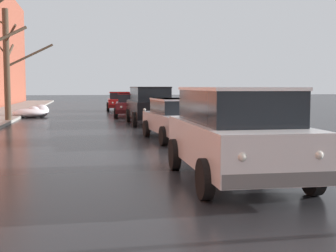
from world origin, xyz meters
TOP-DOWN VIEW (x-y plane):
  - snow_bank_along_left_kerb at (4.71, 30.00)m, footprint 2.10×0.97m
  - snow_bank_mid_block_left at (-4.34, 28.68)m, footprint 2.08×1.46m
  - snow_bank_near_corner_right at (4.18, 24.51)m, footprint 1.82×0.95m
  - bare_tree_far_down_block at (-5.12, 24.69)m, footprint 4.18×2.73m
  - suv_white_approaching_near_lane at (1.47, 9.04)m, footprint 2.12×4.50m
  - sedan_silver_parked_kerbside_close at (1.82, 15.95)m, footprint 2.17×4.37m
  - suv_black_parked_kerbside_mid at (1.78, 22.70)m, footprint 2.04×4.73m
  - sedan_maroon_parked_far_down_block at (1.45, 28.25)m, footprint 2.30×4.37m
  - sedan_red_queued_behind_truck at (1.28, 35.16)m, footprint 2.05×3.93m

SIDE VIEW (x-z plane):
  - snow_bank_mid_block_left at x=-4.34m, z-range -0.08..0.68m
  - snow_bank_along_left_kerb at x=4.71m, z-range -0.01..0.66m
  - snow_bank_near_corner_right at x=4.18m, z-range -0.02..0.67m
  - sedan_red_queued_behind_truck at x=1.28m, z-range 0.04..1.46m
  - sedan_silver_parked_kerbside_close at x=1.82m, z-range 0.04..1.46m
  - sedan_maroon_parked_far_down_block at x=1.45m, z-range 0.04..1.46m
  - suv_white_approaching_near_lane at x=1.47m, z-range 0.08..1.90m
  - suv_black_parked_kerbside_mid at x=1.78m, z-range 0.08..1.90m
  - bare_tree_far_down_block at x=-5.12m, z-range 0.15..5.98m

